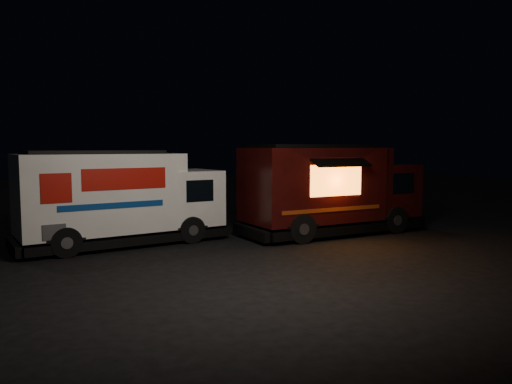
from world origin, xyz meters
name	(u,v)px	position (x,y,z in m)	size (l,w,h in m)	color
ground	(248,256)	(0.00, 0.00, 0.00)	(80.00, 80.00, 0.00)	black
white_truck	(123,198)	(-2.80, 3.41, 1.53)	(6.77, 2.31, 3.07)	white
red_truck	(333,189)	(4.50, 2.00, 1.63)	(7.01, 2.58, 3.26)	#34090A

